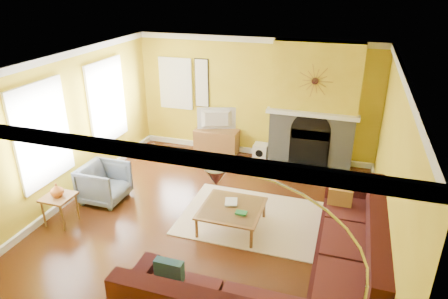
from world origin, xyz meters
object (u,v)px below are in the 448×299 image
(sectional_sofa, at_px, (272,243))
(arc_lamp, at_px, (292,291))
(coffee_table, at_px, (232,217))
(side_table, at_px, (61,209))
(armchair, at_px, (104,183))
(media_console, at_px, (217,141))

(sectional_sofa, xyz_separation_m, arc_lamp, (0.49, -1.62, 0.73))
(coffee_table, bearing_deg, side_table, -164.81)
(armchair, xyz_separation_m, arc_lamp, (3.85, -2.57, 0.82))
(armchair, distance_m, arc_lamp, 4.70)
(media_console, distance_m, armchair, 3.03)
(coffee_table, height_order, media_console, media_console)
(side_table, distance_m, arc_lamp, 4.56)
(coffee_table, distance_m, armchair, 2.52)
(armchair, height_order, side_table, armchair)
(coffee_table, xyz_separation_m, media_console, (-1.25, 2.87, 0.08))
(sectional_sofa, bearing_deg, armchair, 164.28)
(sectional_sofa, distance_m, side_table, 3.65)
(coffee_table, distance_m, side_table, 2.91)
(armchair, xyz_separation_m, side_table, (-0.29, -0.88, -0.10))
(coffee_table, distance_m, arc_lamp, 2.95)
(armchair, bearing_deg, coffee_table, -92.81)
(media_console, xyz_separation_m, arc_lamp, (2.58, -5.31, 0.89))
(coffee_table, bearing_deg, media_console, 113.46)
(coffee_table, relative_size, arc_lamp, 0.43)
(media_console, height_order, arc_lamp, arc_lamp)
(sectional_sofa, xyz_separation_m, side_table, (-3.64, 0.06, -0.19))
(sectional_sofa, distance_m, media_console, 4.24)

